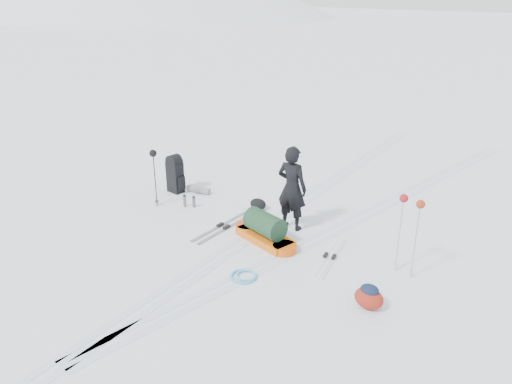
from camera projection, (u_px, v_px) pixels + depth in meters
ground at (260, 230)px, 10.56m from camera, size 200.00×200.00×0.00m
ski_tracks at (307, 223)px, 10.85m from camera, size 3.38×17.97×0.01m
skier at (292, 188)px, 10.32m from camera, size 0.70×0.49×1.82m
pulk_sled at (265, 231)px, 10.00m from camera, size 1.69×0.80×0.62m
expedition_rucksack at (178, 175)px, 12.34m from camera, size 1.02×0.59×0.97m
ski_poles_black at (154, 160)px, 11.32m from camera, size 0.18×0.17×1.37m
ski_poles_silver at (411, 210)px, 8.49m from camera, size 0.47×0.22×1.49m
touring_skis_grey at (223, 227)px, 10.66m from camera, size 0.30×1.79×0.07m
touring_skis_white at (330, 257)px, 9.48m from camera, size 0.62×1.62×0.06m
rope_coil at (244, 276)px, 8.84m from camera, size 0.54×0.54×0.06m
small_daypack at (369, 297)px, 7.95m from camera, size 0.60×0.57×0.41m
thermos_pair at (189, 201)px, 11.62m from camera, size 0.28×0.20×0.29m
stuff_sack at (258, 204)px, 11.50m from camera, size 0.47×0.39×0.25m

